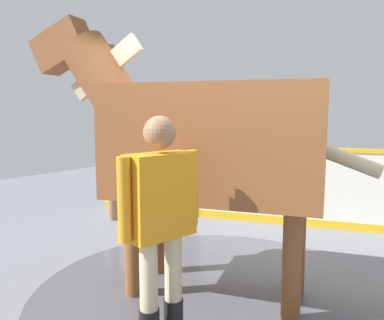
{
  "coord_description": "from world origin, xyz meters",
  "views": [
    {
      "loc": [
        3.34,
        1.81,
        1.77
      ],
      "look_at": [
        0.82,
        -0.18,
        1.35
      ],
      "focal_mm": 37.26,
      "sensor_mm": 36.0,
      "label": 1
    }
  ],
  "objects": [
    {
      "name": "ground_plane",
      "position": [
        0.0,
        0.0,
        -0.01
      ],
      "size": [
        16.0,
        16.0,
        0.02
      ],
      "primitive_type": "cube",
      "color": "slate"
    },
    {
      "name": "wet_patch",
      "position": [
        0.33,
        -0.27,
        0.0
      ],
      "size": [
        3.53,
        3.53,
        0.0
      ],
      "primitive_type": "cylinder",
      "color": "#4C4C54",
      "rests_on": "ground"
    },
    {
      "name": "barrier_wall",
      "position": [
        -2.1,
        -1.13,
        0.56
      ],
      "size": [
        1.9,
        5.24,
        1.2
      ],
      "color": "silver",
      "rests_on": "ground"
    },
    {
      "name": "roof_post_near",
      "position": [
        -0.77,
        -3.03,
        1.36
      ],
      "size": [
        0.16,
        0.16,
        2.73
      ],
      "primitive_type": "cylinder",
      "color": "olive",
      "rests_on": "ground"
    },
    {
      "name": "horse",
      "position": [
        0.38,
        -0.4,
        1.5
      ],
      "size": [
        1.6,
        3.24,
        2.68
      ],
      "rotation": [
        0.0,
        0.0,
        -1.23
      ],
      "color": "brown",
      "rests_on": "ground"
    },
    {
      "name": "handler",
      "position": [
        1.31,
        -0.08,
        1.0
      ],
      "size": [
        0.68,
        0.3,
        1.72
      ],
      "rotation": [
        0.0,
        0.0,
        1.39
      ],
      "color": "black",
      "rests_on": "ground"
    }
  ]
}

